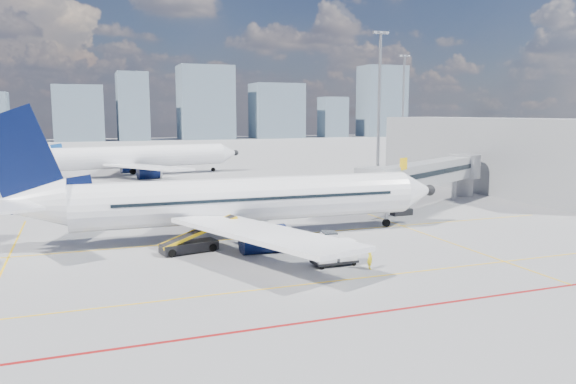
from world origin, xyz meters
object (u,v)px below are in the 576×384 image
(baggage_tug, at_px, (333,243))
(ramp_worker, at_px, (370,258))
(main_aircraft, at_px, (231,201))
(second_aircraft, at_px, (132,157))
(cargo_dolly, at_px, (334,252))
(belt_loader, at_px, (191,244))

(baggage_tug, distance_m, ramp_worker, 4.67)
(main_aircraft, xyz_separation_m, ramp_worker, (6.51, -12.76, -2.43))
(second_aircraft, distance_m, cargo_dolly, 64.01)
(second_aircraft, xyz_separation_m, ramp_worker, (10.15, -65.13, -2.43))
(second_aircraft, distance_m, belt_loader, 56.17)
(second_aircraft, height_order, cargo_dolly, second_aircraft)
(second_aircraft, height_order, belt_loader, second_aircraft)
(belt_loader, bearing_deg, baggage_tug, -35.26)
(second_aircraft, relative_size, ramp_worker, 24.56)
(main_aircraft, xyz_separation_m, belt_loader, (-4.24, -3.74, -2.56))
(cargo_dolly, bearing_deg, main_aircraft, 111.29)
(main_aircraft, height_order, ramp_worker, main_aircraft)
(second_aircraft, height_order, baggage_tug, second_aircraft)
(main_aircraft, relative_size, belt_loader, 6.23)
(main_aircraft, distance_m, belt_loader, 6.20)
(second_aircraft, height_order, ramp_worker, second_aircraft)
(cargo_dolly, bearing_deg, ramp_worker, -42.53)
(second_aircraft, bearing_deg, cargo_dolly, -91.89)
(belt_loader, bearing_deg, main_aircraft, 29.65)
(main_aircraft, distance_m, second_aircraft, 52.49)
(belt_loader, bearing_deg, second_aircraft, 77.58)
(main_aircraft, relative_size, cargo_dolly, 12.24)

